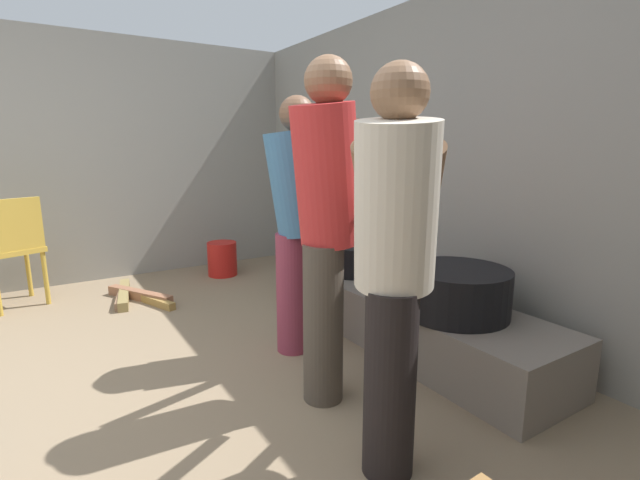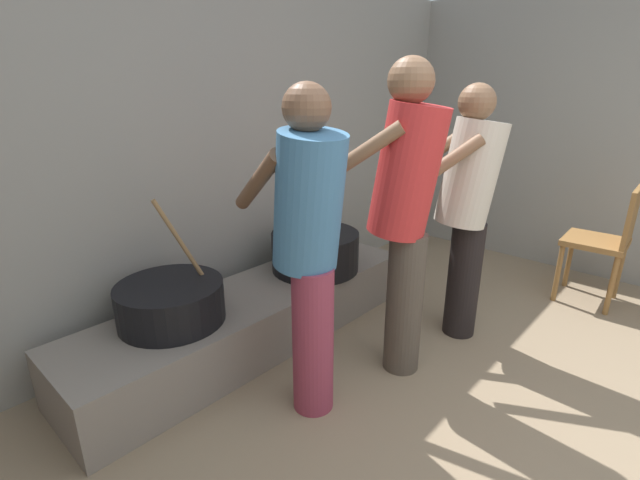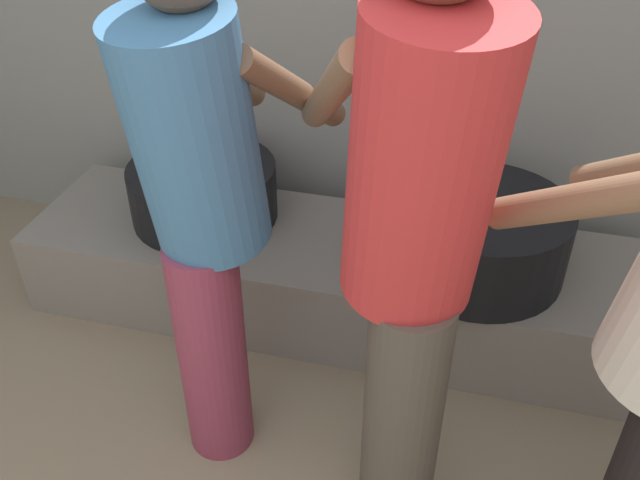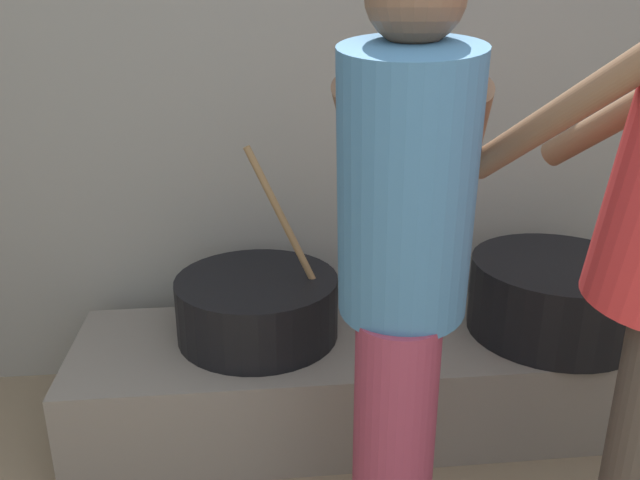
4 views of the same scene
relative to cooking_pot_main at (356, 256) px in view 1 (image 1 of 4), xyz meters
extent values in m
plane|color=#847056|center=(0.54, -2.21, -0.45)|extent=(10.75, 10.75, 0.00)
cube|color=gray|center=(-2.14, -2.21, 0.69)|extent=(0.20, 5.57, 2.28)
cube|color=gray|center=(0.54, 0.47, 0.69)|extent=(5.56, 0.20, 2.28)
cube|color=slate|center=(0.52, -0.05, -0.28)|extent=(2.30, 0.60, 0.34)
cylinder|color=black|center=(0.00, 0.00, 0.00)|extent=(0.56, 0.56, 0.21)
cylinder|color=#937047|center=(0.10, 0.00, 0.31)|extent=(0.25, 0.07, 0.51)
cylinder|color=black|center=(1.04, -0.08, 0.02)|extent=(0.59, 0.59, 0.26)
cylinder|color=#4C4238|center=(0.90, -0.87, -0.04)|extent=(0.20, 0.20, 0.80)
cylinder|color=red|center=(0.89, -0.85, 0.68)|extent=(0.43, 0.48, 0.68)
sphere|color=brown|center=(0.88, -0.84, 1.11)|extent=(0.22, 0.22, 0.22)
cylinder|color=brown|center=(0.91, -0.57, 0.75)|extent=(0.27, 0.47, 0.37)
cylinder|color=brown|center=(0.66, -0.68, 0.75)|extent=(0.27, 0.47, 0.37)
cylinder|color=black|center=(1.48, -0.94, -0.07)|extent=(0.20, 0.20, 0.75)
cylinder|color=beige|center=(1.46, -0.92, 0.60)|extent=(0.48, 0.48, 0.64)
sphere|color=brown|center=(1.45, -0.92, 1.00)|extent=(0.21, 0.21, 0.21)
cylinder|color=brown|center=(1.38, -0.67, 0.67)|extent=(0.38, 0.36, 0.35)
cylinder|color=brown|center=(1.20, -0.87, 0.67)|extent=(0.38, 0.36, 0.35)
cylinder|color=#8C3347|center=(0.32, -0.73, -0.07)|extent=(0.20, 0.20, 0.75)
cylinder|color=teal|center=(0.33, -0.70, 0.60)|extent=(0.39, 0.45, 0.64)
sphere|color=brown|center=(0.33, -0.69, 1.00)|extent=(0.21, 0.21, 0.21)
cylinder|color=brown|center=(0.52, -0.52, 0.67)|extent=(0.19, 0.46, 0.35)
cylinder|color=brown|center=(0.26, -0.44, 0.67)|extent=(0.19, 0.46, 0.35)
cylinder|color=gold|center=(-1.81, -2.13, -0.23)|extent=(0.04, 0.04, 0.44)
cylinder|color=gold|center=(-1.49, -2.01, -0.23)|extent=(0.04, 0.04, 0.44)
cube|color=gold|center=(-1.59, -2.23, 0.01)|extent=(0.51, 0.51, 0.04)
cube|color=gold|center=(-1.42, -2.17, 0.23)|extent=(0.16, 0.37, 0.40)
cylinder|color=red|center=(-1.56, -0.50, -0.28)|extent=(0.29, 0.29, 0.33)
cube|color=olive|center=(-1.30, -1.46, -0.41)|extent=(0.72, 0.21, 0.08)
cube|color=olive|center=(-1.00, -1.28, -0.42)|extent=(0.44, 0.22, 0.06)
cube|color=#856249|center=(-1.32, -1.47, -0.41)|extent=(0.69, 0.22, 0.07)
cube|color=#925F44|center=(-1.20, -1.36, -0.41)|extent=(0.63, 0.41, 0.08)
camera|label=1|loc=(2.68, -2.01, 0.81)|focal=25.44mm
camera|label=2|loc=(-1.03, -2.01, 1.09)|focal=25.06mm
camera|label=3|loc=(0.99, -2.03, 1.33)|focal=38.15mm
camera|label=4|loc=(0.00, -2.01, 0.97)|focal=36.01mm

